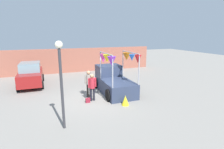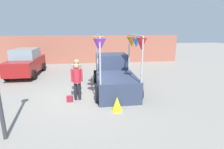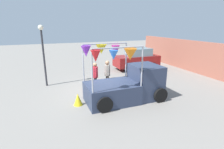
{
  "view_description": "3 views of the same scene",
  "coord_description": "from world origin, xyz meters",
  "px_view_note": "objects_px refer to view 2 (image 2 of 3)",
  "views": [
    {
      "loc": [
        -2.79,
        -10.51,
        4.17
      ],
      "look_at": [
        1.24,
        0.28,
        1.46
      ],
      "focal_mm": 28.0,
      "sensor_mm": 36.0,
      "label": 1
    },
    {
      "loc": [
        0.32,
        -8.09,
        3.26
      ],
      "look_at": [
        1.35,
        -0.13,
        1.13
      ],
      "focal_mm": 28.0,
      "sensor_mm": 36.0,
      "label": 2
    },
    {
      "loc": [
        9.45,
        -3.01,
        3.9
      ],
      "look_at": [
        1.32,
        0.17,
        1.4
      ],
      "focal_mm": 28.0,
      "sensor_mm": 36.0,
      "label": 3
    }
  ],
  "objects_px": {
    "person_customer": "(77,78)",
    "person_vendor": "(77,73)",
    "parked_car": "(26,62)",
    "vendor_truck": "(114,73)",
    "handbag": "(70,99)",
    "folded_kite_bundle_sunflower": "(117,104)"
  },
  "relations": [
    {
      "from": "person_customer",
      "to": "person_vendor",
      "type": "xyz_separation_m",
      "value": [
        -0.04,
        0.79,
        0.04
      ]
    },
    {
      "from": "parked_car",
      "to": "person_vendor",
      "type": "relative_size",
      "value": 2.23
    },
    {
      "from": "vendor_truck",
      "to": "person_customer",
      "type": "xyz_separation_m",
      "value": [
        -1.89,
        -1.31,
        0.17
      ]
    },
    {
      "from": "handbag",
      "to": "folded_kite_bundle_sunflower",
      "type": "distance_m",
      "value": 2.33
    },
    {
      "from": "parked_car",
      "to": "folded_kite_bundle_sunflower",
      "type": "bearing_deg",
      "value": -49.25
    },
    {
      "from": "person_customer",
      "to": "handbag",
      "type": "distance_m",
      "value": 1.0
    },
    {
      "from": "vendor_truck",
      "to": "parked_car",
      "type": "height_order",
      "value": "vendor_truck"
    },
    {
      "from": "parked_car",
      "to": "person_vendor",
      "type": "bearing_deg",
      "value": -47.8
    },
    {
      "from": "person_vendor",
      "to": "handbag",
      "type": "bearing_deg",
      "value": -107.5
    },
    {
      "from": "person_customer",
      "to": "folded_kite_bundle_sunflower",
      "type": "height_order",
      "value": "person_customer"
    },
    {
      "from": "person_customer",
      "to": "handbag",
      "type": "relative_size",
      "value": 6.2
    },
    {
      "from": "vendor_truck",
      "to": "person_vendor",
      "type": "xyz_separation_m",
      "value": [
        -1.92,
        -0.52,
        0.2
      ]
    },
    {
      "from": "parked_car",
      "to": "handbag",
      "type": "distance_m",
      "value": 6.33
    },
    {
      "from": "vendor_truck",
      "to": "folded_kite_bundle_sunflower",
      "type": "distance_m",
      "value": 2.77
    },
    {
      "from": "vendor_truck",
      "to": "handbag",
      "type": "relative_size",
      "value": 14.5
    },
    {
      "from": "folded_kite_bundle_sunflower",
      "to": "handbag",
      "type": "bearing_deg",
      "value": 149.35
    },
    {
      "from": "person_vendor",
      "to": "folded_kite_bundle_sunflower",
      "type": "height_order",
      "value": "person_vendor"
    },
    {
      "from": "handbag",
      "to": "vendor_truck",
      "type": "bearing_deg",
      "value": 34.08
    },
    {
      "from": "vendor_truck",
      "to": "folded_kite_bundle_sunflower",
      "type": "relative_size",
      "value": 6.77
    },
    {
      "from": "parked_car",
      "to": "handbag",
      "type": "xyz_separation_m",
      "value": [
        3.51,
        -5.2,
        -0.8
      ]
    },
    {
      "from": "vendor_truck",
      "to": "person_customer",
      "type": "bearing_deg",
      "value": -145.16
    },
    {
      "from": "person_vendor",
      "to": "person_customer",
      "type": "bearing_deg",
      "value": -87.32
    }
  ]
}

